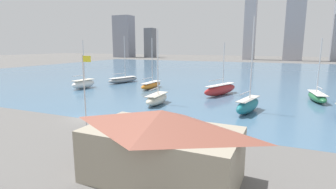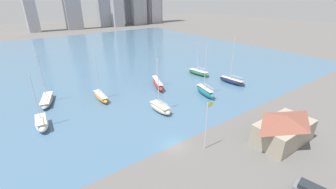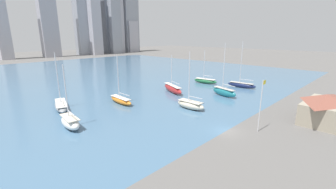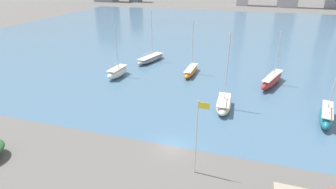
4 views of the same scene
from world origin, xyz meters
TOP-DOWN VIEW (x-y plane):
  - ground_plane at (0.00, 0.00)m, footprint 500.00×500.00m
  - harbor_water at (0.00, 70.00)m, footprint 180.00×140.00m
  - boat_shed at (16.95, -11.00)m, footprint 11.42×6.52m
  - flag_pole at (3.83, -3.98)m, footprint 1.24×0.14m
  - distant_city_skyline at (58.73, 172.55)m, footprint 228.69×21.48m
  - sailboat_navy at (33.72, 14.05)m, footprint 2.79×9.24m
  - sailboat_orange at (-3.30, 26.95)m, footprint 2.28×8.62m
  - sailboat_red at (13.56, 25.37)m, footprint 5.60×10.68m
  - sailboat_teal at (20.52, 12.58)m, footprint 3.61×8.36m
  - sailboat_green at (31.18, 26.25)m, footprint 3.46×8.81m
  - sailboat_white at (-18.21, 20.86)m, footprint 3.14×6.94m
  - sailboat_cream at (5.34, 12.19)m, footprint 2.57×7.17m
  - sailboat_gray at (-15.06, 33.15)m, footprint 5.45×10.42m

SIDE VIEW (x-z plane):
  - ground_plane at x=0.00m, z-range 0.00..0.00m
  - harbor_water at x=0.00m, z-range 0.00..0.00m
  - sailboat_gray at x=-15.06m, z-range -5.47..7.13m
  - sailboat_green at x=31.18m, z-range -4.81..6.56m
  - sailboat_orange at x=-3.30m, z-range -5.00..6.78m
  - sailboat_navy at x=33.72m, z-range -6.30..8.14m
  - sailboat_cream at x=5.34m, z-range -5.37..7.39m
  - sailboat_white at x=-18.21m, z-range -4.55..6.79m
  - sailboat_red at x=13.56m, z-range -4.21..6.53m
  - sailboat_teal at x=20.52m, z-range -5.93..8.34m
  - boat_shed at x=16.95m, z-range 0.00..5.44m
  - flag_pole at x=3.83m, z-range 0.46..9.54m
  - distant_city_skyline at x=58.73m, z-range -5.57..67.12m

